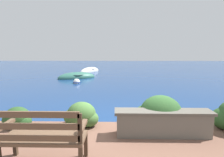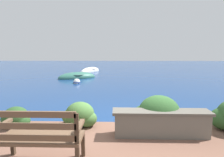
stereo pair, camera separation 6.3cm
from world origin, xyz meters
name	(u,v)px [view 1 (the left image)]	position (x,y,z in m)	size (l,w,h in m)	color
ground_plane	(122,130)	(0.00, 0.00, 0.00)	(80.00, 80.00, 0.00)	navy
park_bench	(43,136)	(-1.27, -1.75, 0.70)	(1.28, 0.48, 0.93)	#433123
stone_wall	(163,123)	(0.83, -0.71, 0.50)	(2.03, 0.39, 0.55)	#666056
hedge_clump_far_left	(17,118)	(-2.49, -0.35, 0.43)	(0.72, 0.52, 0.49)	#284C23
hedge_clump_left	(81,115)	(-0.99, -0.24, 0.47)	(0.86, 0.62, 0.58)	#426B33
hedge_clump_centre	(160,115)	(0.84, -0.39, 0.56)	(1.16, 0.84, 0.79)	#2D5628
rowboat_nearest	(77,77)	(-3.21, 9.26, 0.07)	(3.16, 2.43, 0.84)	#336B5B
rowboat_mid	(90,71)	(-2.85, 13.75, 0.07)	(2.18, 3.31, 0.88)	silver
mooring_buoy	(77,82)	(-2.71, 6.92, 0.08)	(0.49, 0.49, 0.45)	white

